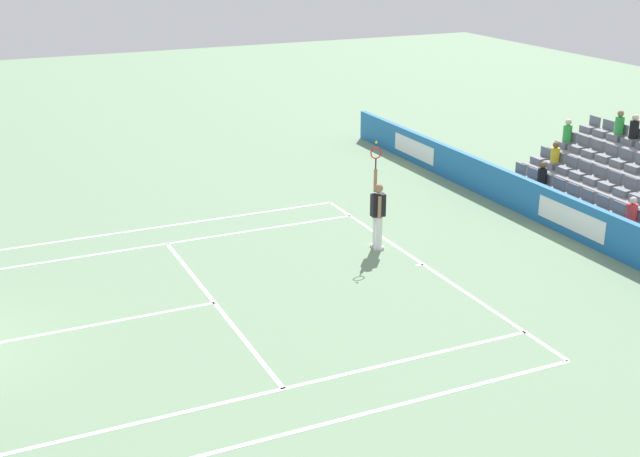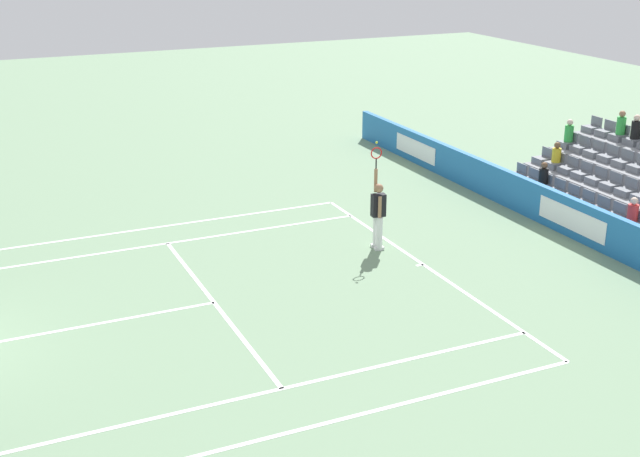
% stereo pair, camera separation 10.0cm
% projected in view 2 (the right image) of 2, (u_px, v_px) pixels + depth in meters
% --- Properties ---
extents(line_baseline, '(10.97, 0.10, 0.01)m').
position_uv_depth(line_baseline, '(423.00, 264.00, 21.17)').
color(line_baseline, white).
rests_on(line_baseline, ground).
extents(line_service, '(8.23, 0.10, 0.01)m').
position_uv_depth(line_service, '(214.00, 303.00, 19.04)').
color(line_service, white).
rests_on(line_service, ground).
extents(line_centre_service, '(0.10, 6.40, 0.01)m').
position_uv_depth(line_centre_service, '(69.00, 329.00, 17.80)').
color(line_centre_service, white).
rests_on(line_centre_service, ground).
extents(line_singles_sideline_left, '(0.10, 11.89, 0.01)m').
position_uv_depth(line_singles_sideline_left, '(151.00, 246.00, 22.39)').
color(line_singles_sideline_left, white).
rests_on(line_singles_sideline_left, ground).
extents(line_singles_sideline_right, '(0.10, 11.89, 0.01)m').
position_uv_depth(line_singles_sideline_right, '(259.00, 394.00, 15.34)').
color(line_singles_sideline_right, white).
rests_on(line_singles_sideline_right, ground).
extents(line_doubles_sideline_left, '(0.10, 11.89, 0.01)m').
position_uv_depth(line_doubles_sideline_left, '(139.00, 230.00, 23.56)').
color(line_doubles_sideline_left, white).
rests_on(line_doubles_sideline_left, ground).
extents(line_doubles_sideline_right, '(0.10, 11.89, 0.01)m').
position_uv_depth(line_doubles_sideline_right, '(287.00, 433.00, 14.17)').
color(line_doubles_sideline_right, white).
rests_on(line_doubles_sideline_right, ground).
extents(line_centre_mark, '(0.10, 0.20, 0.01)m').
position_uv_depth(line_centre_mark, '(420.00, 265.00, 21.13)').
color(line_centre_mark, white).
rests_on(line_centre_mark, ground).
extents(sponsor_barrier, '(24.94, 0.22, 1.09)m').
position_uv_depth(sponsor_barrier, '(575.00, 219.00, 22.82)').
color(sponsor_barrier, '#1E66AD').
rests_on(sponsor_barrier, ground).
extents(tennis_player, '(0.52, 0.38, 2.85)m').
position_uv_depth(tennis_player, '(378.00, 213.00, 21.90)').
color(tennis_player, white).
rests_on(tennis_player, ground).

